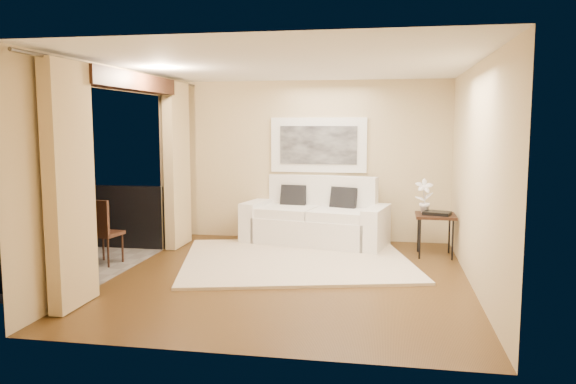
% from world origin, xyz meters
% --- Properties ---
extents(floor, '(5.00, 5.00, 0.00)m').
position_xyz_m(floor, '(0.00, 0.00, 0.00)').
color(floor, '#513618').
rests_on(floor, ground).
extents(room_shell, '(5.00, 6.40, 5.00)m').
position_xyz_m(room_shell, '(-2.13, 0.00, 2.52)').
color(room_shell, white).
rests_on(room_shell, ground).
extents(balcony, '(1.81, 2.60, 1.17)m').
position_xyz_m(balcony, '(-3.31, 0.00, 0.18)').
color(balcony, '#605B56').
rests_on(balcony, ground).
extents(curtains, '(0.16, 4.80, 2.64)m').
position_xyz_m(curtains, '(-2.11, 0.00, 1.34)').
color(curtains, tan).
rests_on(curtains, ground).
extents(artwork, '(1.62, 0.07, 0.92)m').
position_xyz_m(artwork, '(0.05, 2.46, 1.62)').
color(artwork, white).
rests_on(artwork, room_shell).
extents(rug, '(3.77, 3.47, 0.04)m').
position_xyz_m(rug, '(-0.07, 0.88, 0.02)').
color(rug, beige).
rests_on(rug, floor).
extents(sofa, '(2.46, 1.45, 1.11)m').
position_xyz_m(sofa, '(0.07, 2.10, 0.39)').
color(sofa, white).
rests_on(sofa, floor).
extents(side_table, '(0.59, 0.59, 0.63)m').
position_xyz_m(side_table, '(1.93, 1.55, 0.58)').
color(side_table, black).
rests_on(side_table, floor).
extents(tray, '(0.44, 0.38, 0.05)m').
position_xyz_m(tray, '(1.95, 1.50, 0.66)').
color(tray, black).
rests_on(tray, side_table).
extents(orchid, '(0.28, 0.20, 0.52)m').
position_xyz_m(orchid, '(1.76, 1.67, 0.89)').
color(orchid, white).
rests_on(orchid, side_table).
extents(bistro_table, '(0.72, 0.72, 0.67)m').
position_xyz_m(bistro_table, '(-3.28, 0.28, 0.59)').
color(bistro_table, black).
rests_on(bistro_table, balcony).
extents(balcony_chair_far, '(0.46, 0.47, 0.94)m').
position_xyz_m(balcony_chair_far, '(-2.72, 0.16, 0.54)').
color(balcony_chair_far, black).
rests_on(balcony_chair_far, balcony).
extents(balcony_chair_near, '(0.53, 0.53, 1.01)m').
position_xyz_m(balcony_chair_near, '(-3.35, -0.90, 0.59)').
color(balcony_chair_near, black).
rests_on(balcony_chair_near, balcony).
extents(ice_bucket, '(0.18, 0.18, 0.20)m').
position_xyz_m(ice_bucket, '(-3.40, 0.40, 0.77)').
color(ice_bucket, silver).
rests_on(ice_bucket, bistro_table).
extents(candle, '(0.06, 0.06, 0.07)m').
position_xyz_m(candle, '(-3.23, 0.38, 0.71)').
color(candle, red).
rests_on(candle, bistro_table).
extents(vase, '(0.04, 0.04, 0.18)m').
position_xyz_m(vase, '(-3.29, 0.12, 0.76)').
color(vase, silver).
rests_on(vase, bistro_table).
extents(glass_a, '(0.06, 0.06, 0.12)m').
position_xyz_m(glass_a, '(-3.16, 0.19, 0.73)').
color(glass_a, white).
rests_on(glass_a, bistro_table).
extents(glass_b, '(0.06, 0.06, 0.12)m').
position_xyz_m(glass_b, '(-3.08, 0.32, 0.73)').
color(glass_b, silver).
rests_on(glass_b, bistro_table).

